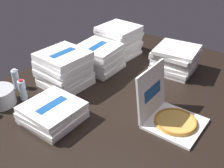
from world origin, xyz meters
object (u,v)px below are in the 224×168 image
open_pizza_box (169,114)px  water_bottle_5 (16,79)px  water_bottle_0 (22,90)px  pizza_stack_right_far (119,40)px  pizza_stack_left_near (53,113)px  pizza_stack_right_mid (99,57)px  pizza_stack_center_near (64,69)px  pizza_stack_center_far (175,59)px

open_pizza_box → water_bottle_5: bearing=105.9°
water_bottle_0 → pizza_stack_right_far: bearing=-5.7°
open_pizza_box → pizza_stack_left_near: bearing=125.8°
pizza_stack_right_mid → water_bottle_5: bearing=153.1°
pizza_stack_center_near → water_bottle_5: size_ratio=2.28×
pizza_stack_right_far → pizza_stack_right_mid: bearing=-173.0°
pizza_stack_left_near → pizza_stack_right_far: size_ratio=0.92×
open_pizza_box → pizza_stack_left_near: open_pizza_box is taller
pizza_stack_center_near → water_bottle_0: 0.44m
pizza_stack_left_near → pizza_stack_center_far: bearing=-16.6°
pizza_stack_center_near → open_pizza_box: bearing=-85.6°
pizza_stack_right_far → water_bottle_5: pizza_stack_right_far is taller
pizza_stack_center_far → open_pizza_box: bearing=-157.5°
pizza_stack_center_far → water_bottle_5: size_ratio=2.39×
open_pizza_box → pizza_stack_center_near: 1.10m
open_pizza_box → pizza_stack_right_far: size_ratio=1.00×
water_bottle_0 → water_bottle_5: same height
pizza_stack_right_mid → pizza_stack_right_far: bearing=7.0°
pizza_stack_right_far → water_bottle_5: bearing=164.4°
pizza_stack_left_near → pizza_stack_right_mid: 0.97m
pizza_stack_left_near → water_bottle_0: water_bottle_0 is taller
pizza_stack_right_mid → water_bottle_5: 0.88m
pizza_stack_left_near → pizza_stack_center_far: (1.39, -0.41, 0.06)m
water_bottle_0 → water_bottle_5: (0.09, 0.21, 0.00)m
pizza_stack_center_far → pizza_stack_right_far: (-0.01, 0.74, 0.04)m
pizza_stack_right_mid → pizza_stack_center_far: bearing=-56.2°
pizza_stack_right_mid → water_bottle_0: 0.89m
pizza_stack_left_near → pizza_stack_center_far: pizza_stack_center_far is taller
pizza_stack_left_near → pizza_stack_right_far: (1.38, 0.32, 0.10)m
pizza_stack_right_far → water_bottle_0: size_ratio=2.39×
pizza_stack_center_far → water_bottle_5: 1.65m
pizza_stack_center_far → water_bottle_0: bearing=146.8°
pizza_stack_right_far → pizza_stack_center_far: bearing=-89.2°
water_bottle_0 → water_bottle_5: 0.23m
open_pizza_box → pizza_stack_right_mid: (0.38, 1.03, 0.06)m
open_pizza_box → water_bottle_5: size_ratio=2.38×
water_bottle_0 → water_bottle_5: size_ratio=1.00×
pizza_stack_left_near → water_bottle_0: 0.46m
pizza_stack_right_far → open_pizza_box: bearing=-127.3°
pizza_stack_center_far → pizza_stack_right_mid: (-0.46, 0.68, 0.00)m
pizza_stack_left_near → pizza_stack_center_near: bearing=35.0°
pizza_stack_right_mid → water_bottle_0: size_ratio=2.33×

